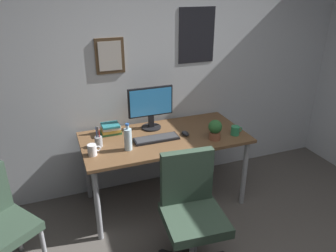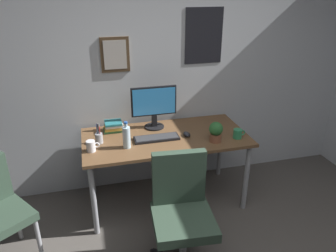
{
  "view_description": "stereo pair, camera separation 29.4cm",
  "coord_description": "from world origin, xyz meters",
  "px_view_note": "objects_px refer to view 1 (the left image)",
  "views": [
    {
      "loc": [
        -1.12,
        -0.99,
        2.12
      ],
      "look_at": [
        -0.15,
        1.58,
        0.9
      ],
      "focal_mm": 34.59,
      "sensor_mm": 36.0,
      "label": 1
    },
    {
      "loc": [
        -0.84,
        -1.08,
        2.12
      ],
      "look_at": [
        -0.15,
        1.58,
        0.9
      ],
      "focal_mm": 34.59,
      "sensor_mm": 36.0,
      "label": 2
    }
  ],
  "objects_px": {
    "potted_plant": "(215,129)",
    "water_bottle": "(128,139)",
    "computer_mouse": "(185,133)",
    "monitor": "(151,106)",
    "coffee_mug_near": "(235,131)",
    "keyboard": "(156,139)",
    "book_stack_left": "(111,129)",
    "office_chair": "(191,206)",
    "coffee_mug_far": "(92,150)",
    "pen_cup": "(99,141)"
  },
  "relations": [
    {
      "from": "potted_plant",
      "to": "water_bottle",
      "type": "bearing_deg",
      "value": 174.25
    },
    {
      "from": "computer_mouse",
      "to": "monitor",
      "type": "bearing_deg",
      "value": 132.7
    },
    {
      "from": "water_bottle",
      "to": "coffee_mug_near",
      "type": "height_order",
      "value": "water_bottle"
    },
    {
      "from": "keyboard",
      "to": "coffee_mug_near",
      "type": "bearing_deg",
      "value": -12.22
    },
    {
      "from": "computer_mouse",
      "to": "book_stack_left",
      "type": "xyz_separation_m",
      "value": [
        -0.68,
        0.29,
        0.03
      ]
    },
    {
      "from": "monitor",
      "to": "coffee_mug_near",
      "type": "bearing_deg",
      "value": -31.75
    },
    {
      "from": "coffee_mug_near",
      "to": "book_stack_left",
      "type": "relative_size",
      "value": 0.6
    },
    {
      "from": "water_bottle",
      "to": "potted_plant",
      "type": "height_order",
      "value": "water_bottle"
    },
    {
      "from": "office_chair",
      "to": "coffee_mug_far",
      "type": "bearing_deg",
      "value": 132.95
    },
    {
      "from": "computer_mouse",
      "to": "keyboard",
      "type": "bearing_deg",
      "value": 179.77
    },
    {
      "from": "monitor",
      "to": "computer_mouse",
      "type": "distance_m",
      "value": 0.44
    },
    {
      "from": "keyboard",
      "to": "coffee_mug_near",
      "type": "distance_m",
      "value": 0.78
    },
    {
      "from": "coffee_mug_far",
      "to": "potted_plant",
      "type": "distance_m",
      "value": 1.14
    },
    {
      "from": "monitor",
      "to": "computer_mouse",
      "type": "height_order",
      "value": "monitor"
    },
    {
      "from": "keyboard",
      "to": "pen_cup",
      "type": "distance_m",
      "value": 0.54
    },
    {
      "from": "coffee_mug_near",
      "to": "office_chair",
      "type": "bearing_deg",
      "value": -140.69
    },
    {
      "from": "monitor",
      "to": "water_bottle",
      "type": "distance_m",
      "value": 0.52
    },
    {
      "from": "keyboard",
      "to": "computer_mouse",
      "type": "distance_m",
      "value": 0.3
    },
    {
      "from": "keyboard",
      "to": "potted_plant",
      "type": "relative_size",
      "value": 2.21
    },
    {
      "from": "book_stack_left",
      "to": "potted_plant",
      "type": "bearing_deg",
      "value": -27.25
    },
    {
      "from": "water_bottle",
      "to": "coffee_mug_far",
      "type": "relative_size",
      "value": 2.15
    },
    {
      "from": "office_chair",
      "to": "coffee_mug_far",
      "type": "height_order",
      "value": "office_chair"
    },
    {
      "from": "office_chair",
      "to": "monitor",
      "type": "bearing_deg",
      "value": 89.12
    },
    {
      "from": "coffee_mug_far",
      "to": "monitor",
      "type": "bearing_deg",
      "value": 29.7
    },
    {
      "from": "computer_mouse",
      "to": "coffee_mug_far",
      "type": "relative_size",
      "value": 0.94
    },
    {
      "from": "coffee_mug_far",
      "to": "pen_cup",
      "type": "xyz_separation_m",
      "value": [
        0.08,
        0.15,
        0.0
      ]
    },
    {
      "from": "office_chair",
      "to": "book_stack_left",
      "type": "xyz_separation_m",
      "value": [
        -0.4,
        1.05,
        0.27
      ]
    },
    {
      "from": "pen_cup",
      "to": "potted_plant",
      "type": "bearing_deg",
      "value": -12.58
    },
    {
      "from": "keyboard",
      "to": "coffee_mug_far",
      "type": "xyz_separation_m",
      "value": [
        -0.61,
        -0.09,
        0.04
      ]
    },
    {
      "from": "potted_plant",
      "to": "book_stack_left",
      "type": "height_order",
      "value": "potted_plant"
    },
    {
      "from": "water_bottle",
      "to": "office_chair",
      "type": "bearing_deg",
      "value": -64.62
    },
    {
      "from": "monitor",
      "to": "potted_plant",
      "type": "distance_m",
      "value": 0.68
    },
    {
      "from": "keyboard",
      "to": "book_stack_left",
      "type": "height_order",
      "value": "book_stack_left"
    },
    {
      "from": "office_chair",
      "to": "coffee_mug_far",
      "type": "xyz_separation_m",
      "value": [
        -0.63,
        0.68,
        0.27
      ]
    },
    {
      "from": "potted_plant",
      "to": "pen_cup",
      "type": "distance_m",
      "value": 1.09
    },
    {
      "from": "potted_plant",
      "to": "computer_mouse",
      "type": "bearing_deg",
      "value": 141.67
    },
    {
      "from": "coffee_mug_far",
      "to": "computer_mouse",
      "type": "bearing_deg",
      "value": 5.47
    },
    {
      "from": "computer_mouse",
      "to": "coffee_mug_far",
      "type": "distance_m",
      "value": 0.92
    },
    {
      "from": "water_bottle",
      "to": "pen_cup",
      "type": "bearing_deg",
      "value": 147.11
    },
    {
      "from": "computer_mouse",
      "to": "water_bottle",
      "type": "bearing_deg",
      "value": -170.94
    },
    {
      "from": "keyboard",
      "to": "pen_cup",
      "type": "relative_size",
      "value": 2.15
    },
    {
      "from": "computer_mouse",
      "to": "water_bottle",
      "type": "distance_m",
      "value": 0.61
    },
    {
      "from": "water_bottle",
      "to": "book_stack_left",
      "type": "distance_m",
      "value": 0.39
    },
    {
      "from": "coffee_mug_far",
      "to": "pen_cup",
      "type": "height_order",
      "value": "pen_cup"
    },
    {
      "from": "monitor",
      "to": "water_bottle",
      "type": "height_order",
      "value": "monitor"
    },
    {
      "from": "office_chair",
      "to": "computer_mouse",
      "type": "relative_size",
      "value": 8.64
    },
    {
      "from": "computer_mouse",
      "to": "pen_cup",
      "type": "xyz_separation_m",
      "value": [
        -0.83,
        0.06,
        0.04
      ]
    },
    {
      "from": "office_chair",
      "to": "coffee_mug_near",
      "type": "xyz_separation_m",
      "value": [
        0.74,
        0.6,
        0.27
      ]
    },
    {
      "from": "keyboard",
      "to": "pen_cup",
      "type": "xyz_separation_m",
      "value": [
        -0.53,
        0.06,
        0.04
      ]
    },
    {
      "from": "keyboard",
      "to": "potted_plant",
      "type": "xyz_separation_m",
      "value": [
        0.53,
        -0.18,
        0.09
      ]
    }
  ]
}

